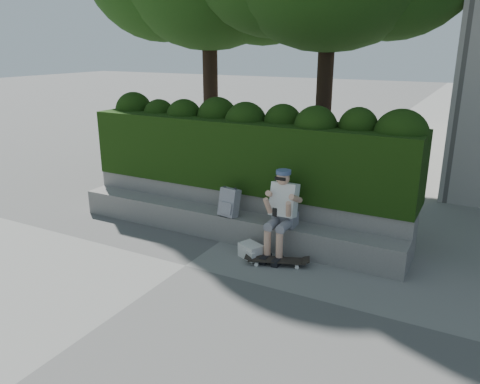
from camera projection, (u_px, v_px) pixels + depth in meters
The scene contains 8 objects.
ground at pixel (185, 266), 7.06m from camera, with size 80.00×80.00×0.00m, color slate.
bench_ledge at pixel (226, 225), 8.04m from camera, with size 6.00×0.45×0.45m, color gray.
planter_wall at pixel (239, 209), 8.40m from camera, with size 6.00×0.50×0.75m, color gray.
hedge at pixel (245, 153), 8.29m from camera, with size 6.00×1.00×1.20m, color black.
person at pixel (282, 210), 7.23m from camera, with size 0.40×0.76×1.38m.
skateboard at pixel (277, 260), 7.07m from camera, with size 0.89×0.50×0.09m.
backpack_plaid at pixel (229, 202), 7.77m from camera, with size 0.32×0.17×0.47m, color #B0B0B5.
backpack_ground at pixel (251, 251), 7.30m from camera, with size 0.35×0.25×0.23m, color beige.
Camera 1 is at (3.76, -5.24, 3.19)m, focal length 35.00 mm.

